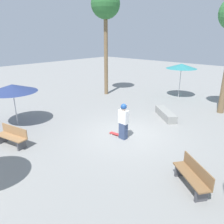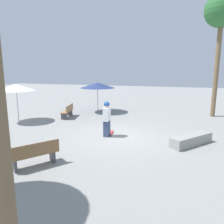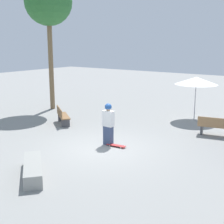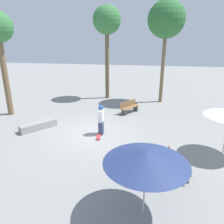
{
  "view_description": "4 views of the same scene",
  "coord_description": "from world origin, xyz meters",
  "px_view_note": "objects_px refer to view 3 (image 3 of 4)",
  "views": [
    {
      "loc": [
        -7.71,
        -5.95,
        4.57
      ],
      "look_at": [
        -0.96,
        0.16,
        1.37
      ],
      "focal_mm": 35.0,
      "sensor_mm": 36.0,
      "label": 1
    },
    {
      "loc": [
        2.67,
        -9.67,
        3.21
      ],
      "look_at": [
        -0.07,
        -0.63,
        1.31
      ],
      "focal_mm": 35.0,
      "sensor_mm": 36.0,
      "label": 2
    },
    {
      "loc": [
        9.21,
        7.11,
        4.07
      ],
      "look_at": [
        -0.39,
        0.14,
        1.4
      ],
      "focal_mm": 50.0,
      "sensor_mm": 36.0,
      "label": 3
    },
    {
      "loc": [
        -2.87,
        10.85,
        5.28
      ],
      "look_at": [
        -1.08,
        -0.23,
        1.31
      ],
      "focal_mm": 35.0,
      "sensor_mm": 36.0,
      "label": 4
    }
  ],
  "objects_px": {
    "skater_main": "(108,123)",
    "shade_umbrella_white": "(196,81)",
    "skateboard": "(116,145)",
    "palm_tree_center_left": "(48,3)",
    "bench_far": "(62,116)",
    "bench_near": "(216,127)",
    "concrete_ledge": "(33,169)"
  },
  "relations": [
    {
      "from": "skater_main",
      "to": "shade_umbrella_white",
      "type": "bearing_deg",
      "value": 79.64
    },
    {
      "from": "skater_main",
      "to": "skateboard",
      "type": "xyz_separation_m",
      "value": [
        0.05,
        0.43,
        -0.86
      ]
    },
    {
      "from": "bench_far",
      "to": "palm_tree_center_left",
      "type": "bearing_deg",
      "value": -179.71
    },
    {
      "from": "skateboard",
      "to": "bench_far",
      "type": "xyz_separation_m",
      "value": [
        -1.3,
        -4.26,
        0.37
      ]
    },
    {
      "from": "bench_far",
      "to": "concrete_ledge",
      "type": "bearing_deg",
      "value": -16.9
    },
    {
      "from": "bench_far",
      "to": "shade_umbrella_white",
      "type": "relative_size",
      "value": 0.67
    },
    {
      "from": "shade_umbrella_white",
      "to": "bench_far",
      "type": "bearing_deg",
      "value": -46.34
    },
    {
      "from": "concrete_ledge",
      "to": "shade_umbrella_white",
      "type": "distance_m",
      "value": 10.16
    },
    {
      "from": "skater_main",
      "to": "palm_tree_center_left",
      "type": "bearing_deg",
      "value": 154.04
    },
    {
      "from": "bench_far",
      "to": "palm_tree_center_left",
      "type": "relative_size",
      "value": 0.2
    },
    {
      "from": "concrete_ledge",
      "to": "skater_main",
      "type": "bearing_deg",
      "value": 178.78
    },
    {
      "from": "skater_main",
      "to": "palm_tree_center_left",
      "type": "xyz_separation_m",
      "value": [
        -3.58,
        -7.0,
        5.4
      ]
    },
    {
      "from": "concrete_ledge",
      "to": "bench_far",
      "type": "bearing_deg",
      "value": -143.51
    },
    {
      "from": "bench_near",
      "to": "bench_far",
      "type": "bearing_deg",
      "value": -172.4
    },
    {
      "from": "palm_tree_center_left",
      "to": "bench_near",
      "type": "bearing_deg",
      "value": 91.03
    },
    {
      "from": "concrete_ledge",
      "to": "shade_umbrella_white",
      "type": "height_order",
      "value": "shade_umbrella_white"
    },
    {
      "from": "concrete_ledge",
      "to": "bench_near",
      "type": "height_order",
      "value": "bench_near"
    },
    {
      "from": "skater_main",
      "to": "bench_near",
      "type": "xyz_separation_m",
      "value": [
        -3.76,
        3.16,
        -0.49
      ]
    },
    {
      "from": "skateboard",
      "to": "concrete_ledge",
      "type": "distance_m",
      "value": 3.8
    },
    {
      "from": "skateboard",
      "to": "palm_tree_center_left",
      "type": "distance_m",
      "value": 10.37
    },
    {
      "from": "skateboard",
      "to": "bench_far",
      "type": "distance_m",
      "value": 4.47
    },
    {
      "from": "skater_main",
      "to": "shade_umbrella_white",
      "type": "distance_m",
      "value": 6.32
    },
    {
      "from": "bench_near",
      "to": "shade_umbrella_white",
      "type": "distance_m",
      "value": 3.44
    },
    {
      "from": "bench_near",
      "to": "shade_umbrella_white",
      "type": "relative_size",
      "value": 0.72
    },
    {
      "from": "shade_umbrella_white",
      "to": "skateboard",
      "type": "bearing_deg",
      "value": -7.5
    },
    {
      "from": "skater_main",
      "to": "bench_near",
      "type": "distance_m",
      "value": 4.94
    },
    {
      "from": "shade_umbrella_white",
      "to": "palm_tree_center_left",
      "type": "height_order",
      "value": "palm_tree_center_left"
    },
    {
      "from": "skateboard",
      "to": "concrete_ledge",
      "type": "height_order",
      "value": "concrete_ledge"
    },
    {
      "from": "skateboard",
      "to": "bench_near",
      "type": "distance_m",
      "value": 4.7
    },
    {
      "from": "skateboard",
      "to": "shade_umbrella_white",
      "type": "xyz_separation_m",
      "value": [
        -6.13,
        0.81,
        2.04
      ]
    },
    {
      "from": "bench_far",
      "to": "palm_tree_center_left",
      "type": "height_order",
      "value": "palm_tree_center_left"
    },
    {
      "from": "concrete_ledge",
      "to": "skateboard",
      "type": "bearing_deg",
      "value": 172.31
    }
  ]
}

